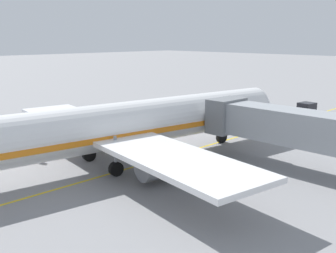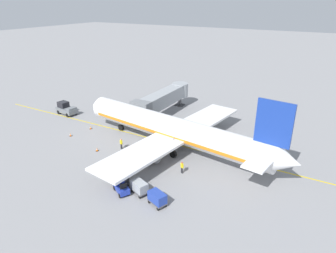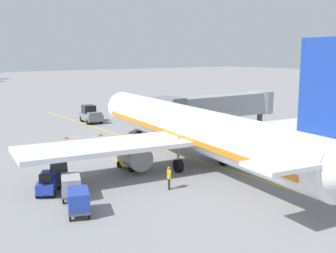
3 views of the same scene
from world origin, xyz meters
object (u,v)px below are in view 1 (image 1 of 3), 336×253
at_px(pushback_tractor, 302,114).
at_px(safety_cone_nose_right, 233,128).
at_px(baggage_tug_trailing, 103,140).
at_px(jet_bridge, 307,129).
at_px(ground_crew_loader, 149,131).
at_px(baggage_cart_second_in_train, 27,132).
at_px(parked_airliner, 120,126).
at_px(baggage_tug_lead, 42,130).
at_px(safety_cone_nose_left, 210,122).
at_px(baggage_cart_front, 56,128).
at_px(safety_cone_wing_tip, 153,129).
at_px(ground_crew_wing_walker, 36,150).

distance_m(pushback_tractor, safety_cone_nose_right, 10.12).
xyz_separation_m(baggage_tug_trailing, safety_cone_nose_right, (4.46, 14.40, -0.42)).
bearing_deg(safety_cone_nose_right, pushback_tractor, 70.59).
distance_m(jet_bridge, pushback_tractor, 19.57).
bearing_deg(pushback_tractor, baggage_tug_trailing, -108.08).
bearing_deg(ground_crew_loader, baggage_cart_second_in_train, -131.97).
xyz_separation_m(parked_airliner, baggage_tug_trailing, (-5.21, 1.96, -2.47)).
xyz_separation_m(baggage_tug_lead, safety_cone_nose_right, (12.41, 16.55, -0.42)).
bearing_deg(safety_cone_nose_right, safety_cone_nose_left, 168.44).
height_order(baggage_cart_front, ground_crew_loader, ground_crew_loader).
relative_size(ground_crew_loader, safety_cone_wing_tip, 2.86).
relative_size(parked_airliner, ground_crew_wing_walker, 22.08).
distance_m(parked_airliner, baggage_tug_lead, 13.39).
height_order(parked_airliner, baggage_tug_trailing, parked_airliner).
bearing_deg(safety_cone_wing_tip, parked_airliner, -55.52).
bearing_deg(baggage_cart_second_in_train, pushback_tractor, 62.10).
height_order(parked_airliner, safety_cone_nose_right, parked_airliner).
distance_m(parked_airliner, pushback_tractor, 26.10).
bearing_deg(safety_cone_wing_tip, safety_cone_nose_right, 49.35).
bearing_deg(baggage_cart_front, ground_crew_loader, 37.58).
distance_m(parked_airliner, baggage_cart_front, 12.16).
bearing_deg(jet_bridge, ground_crew_wing_walker, -142.84).
bearing_deg(pushback_tractor, jet_bridge, -62.14).
xyz_separation_m(parked_airliner, safety_cone_nose_left, (-4.71, 17.18, -2.90)).
xyz_separation_m(baggage_cart_front, ground_crew_loader, (7.79, 6.00, 0.00)).
xyz_separation_m(baggage_tug_lead, safety_cone_wing_tip, (6.58, 9.77, -0.42)).
distance_m(jet_bridge, safety_cone_nose_left, 18.72).
height_order(baggage_cart_front, safety_cone_wing_tip, baggage_cart_front).
distance_m(baggage_cart_front, safety_cone_nose_left, 17.87).
relative_size(baggage_tug_trailing, baggage_cart_second_in_train, 0.88).
xyz_separation_m(ground_crew_wing_walker, safety_cone_nose_right, (4.98, 20.87, -0.66)).
relative_size(ground_crew_loader, safety_cone_nose_left, 2.86).
bearing_deg(baggage_cart_second_in_train, safety_cone_wing_tip, 64.22).
height_order(ground_crew_wing_walker, safety_cone_nose_left, ground_crew_wing_walker).
bearing_deg(jet_bridge, parked_airliner, -143.31).
relative_size(pushback_tractor, safety_cone_nose_left, 7.85).
relative_size(jet_bridge, safety_cone_nose_right, 29.29).
distance_m(jet_bridge, safety_cone_wing_tip, 18.55).
relative_size(baggage_tug_lead, ground_crew_loader, 1.64).
distance_m(parked_airliner, safety_cone_wing_tip, 11.98).
xyz_separation_m(parked_airliner, ground_crew_loader, (-4.13, 6.84, -2.23)).
relative_size(baggage_cart_front, safety_cone_wing_tip, 5.01).
bearing_deg(safety_cone_nose_right, parked_airliner, -87.36).
distance_m(parked_airliner, baggage_tug_trailing, 6.09).
relative_size(baggage_tug_lead, safety_cone_nose_right, 4.69).
relative_size(pushback_tractor, safety_cone_wing_tip, 7.85).
xyz_separation_m(baggage_cart_second_in_train, safety_cone_nose_right, (11.53, 18.60, -0.66)).
xyz_separation_m(safety_cone_nose_right, safety_cone_wing_tip, (-5.83, -6.79, 0.00)).
xyz_separation_m(jet_bridge, baggage_cart_second_in_train, (-23.96, -10.93, -2.51)).
distance_m(parked_airliner, jet_bridge, 14.57).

